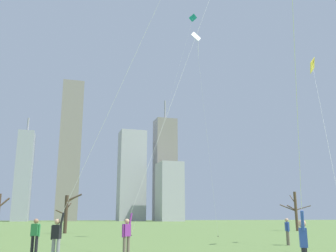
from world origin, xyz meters
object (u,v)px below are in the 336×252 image
bare_tree_leftmost (67,212)px  distant_kite_high_overhead_white (198,51)px  bystander_far_off_by_trees (287,230)px  kite_flyer_far_back_green (151,167)px  bystander_strolling_midfield (35,234)px  bare_tree_right_of_center (295,210)px  kite_flyer_foreground_left_blue (90,161)px  distant_kite_drifting_left_teal (187,38)px  kite_flyer_midfield_left_pink (300,157)px

bare_tree_leftmost → distant_kite_high_overhead_white: bearing=-51.8°
bystander_far_off_by_trees → distant_kite_high_overhead_white: (-2.38, 8.61, 15.52)m
kite_flyer_far_back_green → bystander_strolling_midfield: bearing=165.0°
kite_flyer_far_back_green → bare_tree_right_of_center: (25.05, 24.78, -1.47)m
bystander_far_off_by_trees → kite_flyer_far_back_green: bearing=-160.3°
kite_flyer_foreground_left_blue → kite_flyer_far_back_green: (3.07, 1.82, 0.10)m
distant_kite_drifting_left_teal → bare_tree_right_of_center: (16.25, 5.52, -18.80)m
kite_flyer_midfield_left_pink → bystander_far_off_by_trees: kite_flyer_midfield_left_pink is taller
distant_kite_drifting_left_teal → bare_tree_right_of_center: bearing=18.7°
kite_flyer_far_back_green → bystander_strolling_midfield: size_ratio=11.99×
kite_flyer_midfield_left_pink → distant_kite_high_overhead_white: bearing=75.3°
distant_kite_drifting_left_teal → bare_tree_leftmost: 23.32m
kite_flyer_far_back_green → bare_tree_leftmost: size_ratio=4.64×
kite_flyer_foreground_left_blue → distant_kite_drifting_left_teal: size_ratio=0.63×
bystander_strolling_midfield → bare_tree_right_of_center: size_ratio=0.33×
kite_flyer_midfield_left_pink → bare_tree_leftmost: bearing=97.6°
bystander_far_off_by_trees → distant_kite_drifting_left_teal: size_ratio=0.07×
bare_tree_right_of_center → bare_tree_leftmost: (-28.13, 0.44, -0.37)m
bystander_strolling_midfield → bare_tree_leftmost: 23.97m
kite_flyer_foreground_left_blue → distant_kite_drifting_left_teal: bearing=60.6°
kite_flyer_midfield_left_pink → bare_tree_right_of_center: size_ratio=2.17×
bystander_far_off_by_trees → bare_tree_leftmost: 25.24m
bystander_strolling_midfield → kite_flyer_far_back_green: bearing=-15.0°
kite_flyer_foreground_left_blue → kite_flyer_midfield_left_pink: bearing=-59.0°
kite_flyer_foreground_left_blue → bare_tree_leftmost: (-0.02, 27.04, -1.74)m
kite_flyer_far_back_green → bare_tree_right_of_center: 35.26m
kite_flyer_far_back_green → kite_flyer_midfield_left_pink: kite_flyer_far_back_green is taller
kite_flyer_far_back_green → distant_kite_high_overhead_white: kite_flyer_far_back_green is taller
kite_flyer_far_back_green → distant_kite_drifting_left_teal: bearing=65.4°
bystander_strolling_midfield → bare_tree_right_of_center: bearing=37.8°
bystander_far_off_by_trees → bystander_strolling_midfield: size_ratio=1.00×
bystander_strolling_midfield → distant_kite_high_overhead_white: bearing=40.8°
bystander_far_off_by_trees → distant_kite_drifting_left_teal: distant_kite_drifting_left_teal is taller
distant_kite_high_overhead_white → bare_tree_leftmost: size_ratio=4.38×
bare_tree_leftmost → distant_kite_drifting_left_teal: bearing=-26.6°
kite_flyer_foreground_left_blue → bare_tree_leftmost: 27.10m
kite_flyer_foreground_left_blue → distant_kite_high_overhead_white: bearing=53.4°
kite_flyer_midfield_left_pink → bare_tree_right_of_center: kite_flyer_midfield_left_pink is taller
kite_flyer_foreground_left_blue → bare_tree_leftmost: kite_flyer_foreground_left_blue is taller
kite_flyer_midfield_left_pink → bystander_far_off_by_trees: size_ratio=6.50×
kite_flyer_midfield_left_pink → bystander_far_off_by_trees: (8.06, 13.04, -2.27)m
kite_flyer_foreground_left_blue → bystander_strolling_midfield: bearing=123.0°
distant_kite_high_overhead_white → bare_tree_right_of_center: size_ratio=3.78×
kite_flyer_midfield_left_pink → bare_tree_leftmost: kite_flyer_midfield_left_pink is taller
bystander_far_off_by_trees → bystander_strolling_midfield: (-14.78, -2.08, 0.00)m
distant_kite_drifting_left_teal → bystander_strolling_midfield: bearing=-127.9°
bystander_far_off_by_trees → distant_kite_high_overhead_white: distant_kite_high_overhead_white is taller
kite_flyer_far_back_green → distant_kite_high_overhead_white: bearing=59.0°
kite_flyer_far_back_green → distant_kite_high_overhead_white: size_ratio=1.06×
kite_flyer_far_back_green → bystander_far_off_by_trees: bearing=19.7°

